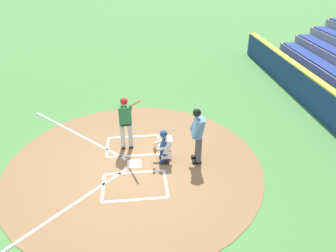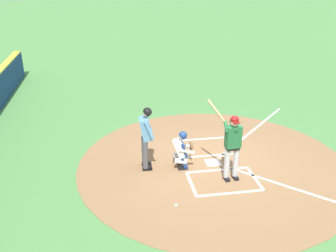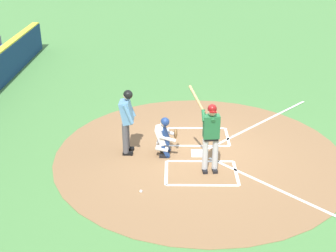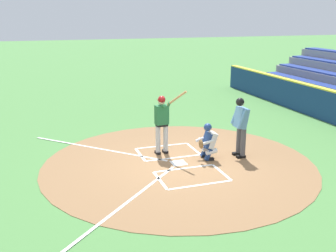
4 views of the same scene
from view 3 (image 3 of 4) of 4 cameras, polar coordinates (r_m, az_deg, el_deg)
name	(u,v)px [view 3 (image 3 of 4)]	position (r m, az deg, el deg)	size (l,w,h in m)	color
ground_plane	(199,154)	(12.60, 3.96, -3.52)	(120.00, 120.00, 0.00)	#4C8442
dirt_circle	(199,154)	(12.60, 3.96, -3.50)	(8.00, 8.00, 0.01)	olive
home_plate_and_chalk	(231,153)	(12.68, 7.94, -3.46)	(7.93, 4.91, 0.01)	white
batter	(211,133)	(11.29, 5.42, -0.88)	(0.90, 0.78, 2.13)	#BCBCBC
catcher	(165,136)	(12.26, -0.45, -1.22)	(0.59, 0.62, 1.13)	black
plate_umpire	(127,118)	(12.21, -5.24, 1.08)	(0.59, 0.42, 1.86)	#4C4C51
baseball	(141,191)	(10.90, -3.44, -8.26)	(0.07, 0.07, 0.07)	white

